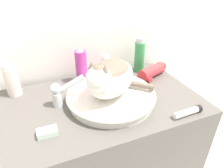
% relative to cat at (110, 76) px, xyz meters
% --- Properties ---
extents(wall_back, '(8.00, 0.05, 2.40)m').
position_rel_cat_xyz_m(wall_back, '(-0.04, 0.37, 0.22)').
color(wall_back, silver).
rests_on(wall_back, ground_plane).
extents(vanity_counter, '(0.94, 0.57, 0.84)m').
position_rel_cat_xyz_m(vanity_counter, '(-0.04, 0.03, -0.56)').
color(vanity_counter, '#56514C').
rests_on(vanity_counter, ground_plane).
extents(sink_basin, '(0.42, 0.42, 0.05)m').
position_rel_cat_xyz_m(sink_basin, '(0.01, 0.01, -0.11)').
color(sink_basin, white).
rests_on(sink_basin, vanity_counter).
extents(cat, '(0.36, 0.32, 0.19)m').
position_rel_cat_xyz_m(cat, '(0.00, 0.00, 0.00)').
color(cat, silver).
rests_on(cat, sink_basin).
extents(faucet, '(0.15, 0.06, 0.15)m').
position_rel_cat_xyz_m(faucet, '(-0.21, 0.06, -0.07)').
color(faucet, silver).
rests_on(faucet, vanity_counter).
extents(lotion_bottle_white, '(0.07, 0.07, 0.19)m').
position_rel_cat_xyz_m(lotion_bottle_white, '(-0.41, 0.24, -0.04)').
color(lotion_bottle_white, silver).
rests_on(lotion_bottle_white, vanity_counter).
extents(shampoo_bottle_tall, '(0.06, 0.06, 0.21)m').
position_rel_cat_xyz_m(shampoo_bottle_tall, '(0.28, 0.24, -0.04)').
color(shampoo_bottle_tall, '#338C4C').
rests_on(shampoo_bottle_tall, vanity_counter).
extents(deodorant_stick, '(0.05, 0.05, 0.15)m').
position_rel_cat_xyz_m(deodorant_stick, '(0.07, 0.24, -0.06)').
color(deodorant_stick, silver).
rests_on(deodorant_stick, vanity_counter).
extents(spray_bottle_trigger, '(0.06, 0.06, 0.20)m').
position_rel_cat_xyz_m(spray_bottle_trigger, '(-0.07, 0.24, -0.04)').
color(spray_bottle_trigger, '#B2338C').
rests_on(spray_bottle_trigger, vanity_counter).
extents(cream_tube, '(0.14, 0.03, 0.03)m').
position_rel_cat_xyz_m(cream_tube, '(0.27, -0.21, -0.12)').
color(cream_tube, silver).
rests_on(cream_tube, vanity_counter).
extents(hair_dryer, '(0.20, 0.13, 0.07)m').
position_rel_cat_xyz_m(hair_dryer, '(0.32, 0.15, -0.10)').
color(hair_dryer, '#C63338').
rests_on(hair_dryer, vanity_counter).
extents(soap_bar, '(0.07, 0.04, 0.02)m').
position_rel_cat_xyz_m(soap_bar, '(-0.30, -0.11, -0.12)').
color(soap_bar, silver).
rests_on(soap_bar, vanity_counter).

